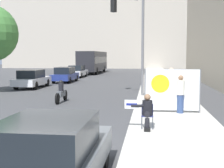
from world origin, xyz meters
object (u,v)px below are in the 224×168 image
Objects in this scene: car_on_road_nearest at (32,79)px; motorcycle_on_road at (61,93)px; pedestrian_behind at (171,85)px; protest_banner at (172,90)px; seated_protester at (147,110)px; jogger_on_sidewalk at (180,94)px; city_bus_on_road at (93,61)px; traffic_light_pole at (132,27)px; car_on_road_distant at (77,71)px; car_on_road_midblock at (65,75)px; parked_car_curbside at (49,155)px.

car_on_road_nearest is 2.06× the size of motorcycle_on_road.
pedestrian_behind is 0.77× the size of protest_banner.
seated_protester is 3.34m from jogger_on_sidewalk.
traffic_light_pole is at bearing -74.38° from city_bus_on_road.
traffic_light_pole reaches higher than pedestrian_behind.
jogger_on_sidewalk is at bearing -44.75° from car_on_road_nearest.
protest_banner is at bearing 1.90° from jogger_on_sidewalk.
seated_protester is 27.68m from car_on_road_distant.
car_on_road_nearest is (-9.38, 13.72, -0.03)m from seated_protester.
jogger_on_sidewalk is 7.09m from motorcycle_on_road.
motorcycle_on_road is (-4.82, 6.40, -0.23)m from seated_protester.
car_on_road_distant is (-0.45, 6.96, -0.02)m from car_on_road_midblock.
traffic_light_pole is 1.44× the size of car_on_road_nearest.
city_bus_on_road is at bearing 88.12° from car_on_road_distant.
pedestrian_behind reaches higher than motorcycle_on_road.
parked_car_curbside is at bearing -75.29° from car_on_road_midblock.
jogger_on_sidewalk is 0.88× the size of pedestrian_behind.
jogger_on_sidewalk reaches higher than seated_protester.
pedestrian_behind is 0.40× the size of car_on_road_distant.
traffic_light_pole is (-2.22, 3.57, 3.30)m from pedestrian_behind.
parked_car_curbside is at bearing -93.12° from traffic_light_pole.
jogger_on_sidewalk reaches higher than parked_car_curbside.
seated_protester is 8.01m from motorcycle_on_road.
protest_banner reaches higher than seated_protester.
jogger_on_sidewalk is at bearing 67.85° from parked_car_curbside.
protest_banner is at bearing -45.52° from car_on_road_nearest.
traffic_light_pole is at bearing -54.51° from car_on_road_midblock.
seated_protester is 0.63× the size of pedestrian_behind.
parked_car_curbside is 40.78m from city_bus_on_road.
car_on_road_midblock is at bearing -89.47° from city_bus_on_road.
traffic_light_pole is at bearing 86.88° from parked_car_curbside.
city_bus_on_road is at bearing 98.64° from seated_protester.
parked_car_curbside and car_on_road_distant have the same top height.
protest_banner is 7.34m from traffic_light_pole.
traffic_light_pole is (-2.44, 6.32, 3.42)m from jogger_on_sidewalk.
parked_car_curbside reaches higher than seated_protester.
protest_banner reaches higher than pedestrian_behind.
pedestrian_behind is at bearing -36.91° from car_on_road_nearest.
seated_protester is 10.08m from traffic_light_pole.
car_on_road_nearest is at bearing 121.90° from motorcycle_on_road.
pedestrian_behind is 0.42× the size of car_on_road_nearest.
pedestrian_behind is at bearing -5.87° from motorcycle_on_road.
car_on_road_midblock reaches higher than car_on_road_distant.
car_on_road_midblock is at bearing -86.33° from car_on_road_distant.
protest_banner is at bearing -29.29° from motorcycle_on_road.
jogger_on_sidewalk is 7.59m from traffic_light_pole.
motorcycle_on_road is at bearing -58.10° from car_on_road_nearest.
pedestrian_behind is 0.40× the size of car_on_road_midblock.
jogger_on_sidewalk reaches higher than car_on_road_distant.
seated_protester is at bearing -55.65° from car_on_road_nearest.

